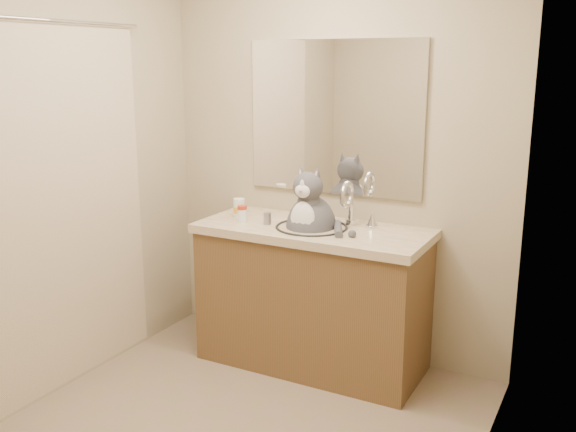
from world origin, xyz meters
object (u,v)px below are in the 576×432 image
(grey_canister, at_px, (267,218))
(pill_bottle_orange, at_px, (239,208))
(cat, at_px, (310,223))
(pill_bottle_redcap, at_px, (242,214))

(grey_canister, bearing_deg, pill_bottle_orange, 163.68)
(cat, height_order, grey_canister, cat)
(cat, relative_size, pill_bottle_redcap, 5.80)
(cat, relative_size, grey_canister, 7.94)
(cat, bearing_deg, grey_canister, -167.01)
(cat, distance_m, grey_canister, 0.26)
(cat, height_order, pill_bottle_redcap, cat)
(cat, distance_m, pill_bottle_orange, 0.49)
(pill_bottle_redcap, xyz_separation_m, pill_bottle_orange, (-0.08, 0.09, 0.01))
(cat, height_order, pill_bottle_orange, cat)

